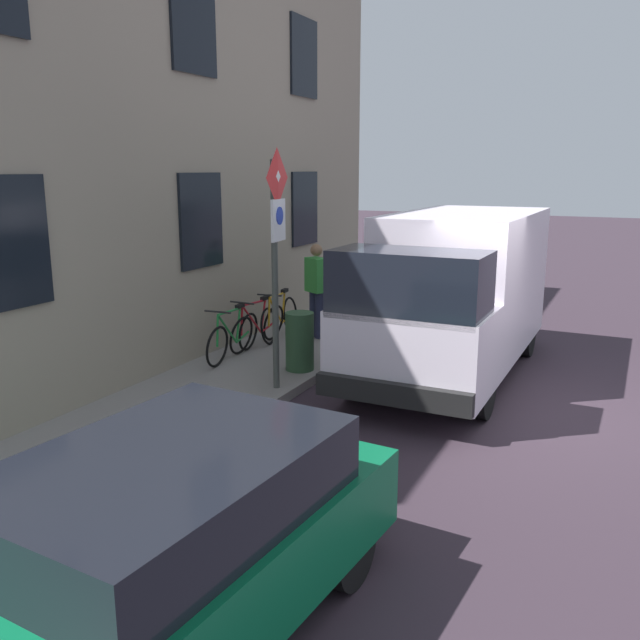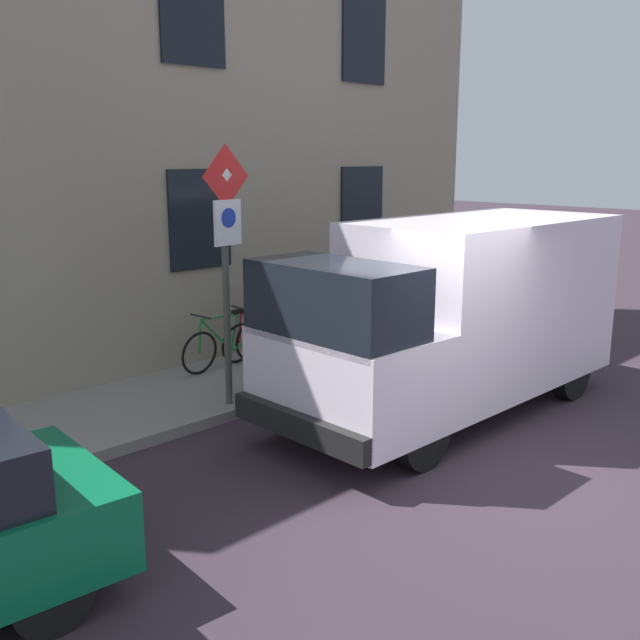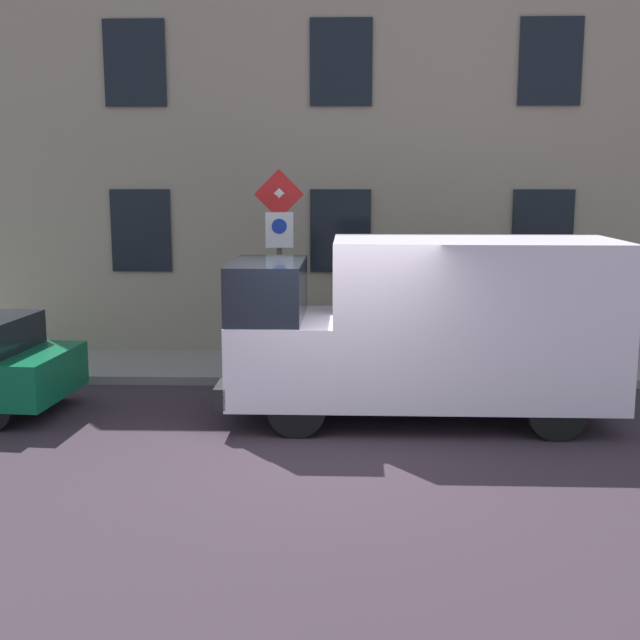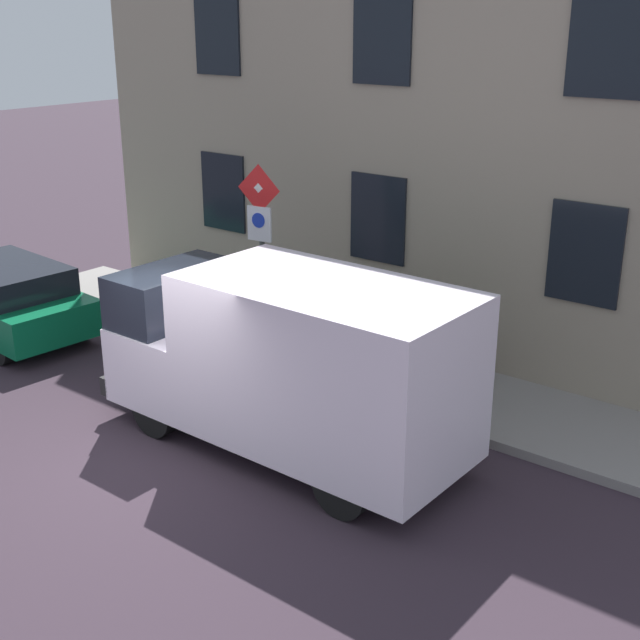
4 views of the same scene
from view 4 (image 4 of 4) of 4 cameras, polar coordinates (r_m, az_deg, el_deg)
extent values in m
plane|color=#342831|center=(11.97, -10.47, -8.93)|extent=(80.00, 80.00, 0.00)
cube|color=gray|center=(14.60, 1.32, -2.79)|extent=(2.16, 15.29, 0.14)
cube|color=gray|center=(14.78, 4.83, 12.04)|extent=(0.70, 13.29, 7.39)
cube|color=black|center=(13.08, 17.24, 4.22)|extent=(0.06, 1.10, 1.50)
cube|color=black|center=(14.72, 3.88, 6.76)|extent=(0.06, 1.10, 1.50)
cube|color=black|center=(16.99, -6.45, 8.46)|extent=(0.06, 1.10, 1.50)
cube|color=black|center=(12.65, 18.66, 17.21)|extent=(0.06, 1.10, 1.50)
cube|color=black|center=(14.34, 4.17, 18.35)|extent=(0.06, 1.10, 1.50)
cube|color=black|center=(16.66, -6.86, 18.48)|extent=(0.06, 1.10, 1.50)
cylinder|color=#474C47|center=(14.02, -3.84, 3.36)|extent=(0.09, 0.09, 3.16)
pyramid|color=silver|center=(13.64, -4.16, 8.64)|extent=(0.11, 0.50, 0.50)
pyramid|color=red|center=(13.64, -4.15, 8.65)|extent=(0.10, 0.56, 0.56)
cube|color=white|center=(13.77, -4.06, 6.41)|extent=(0.10, 0.44, 0.56)
cylinder|color=#1933B2|center=(13.74, -4.13, 6.64)|extent=(0.04, 0.24, 0.24)
cube|color=white|center=(11.02, 0.31, -3.03)|extent=(2.04, 3.82, 2.18)
cube|color=white|center=(12.87, -8.82, -2.38)|extent=(2.01, 1.42, 1.10)
cube|color=black|center=(12.71, -9.67, 1.60)|extent=(1.93, 1.00, 0.84)
cube|color=black|center=(13.54, -10.90, -3.06)|extent=(2.00, 0.18, 0.28)
cylinder|color=black|center=(12.38, -10.94, -5.95)|extent=(0.23, 0.76, 0.76)
cylinder|color=black|center=(13.47, -5.28, -3.47)|extent=(0.23, 0.76, 0.76)
cylinder|color=black|center=(10.34, 1.49, -11.11)|extent=(0.23, 0.76, 0.76)
cylinder|color=black|center=(11.61, 6.79, -7.53)|extent=(0.23, 0.76, 0.76)
cube|color=#0A6139|center=(16.92, -20.39, 1.00)|extent=(2.06, 4.13, 0.64)
cube|color=black|center=(16.60, -20.27, 2.48)|extent=(1.79, 2.52, 0.60)
cylinder|color=black|center=(18.46, -20.10, 1.65)|extent=(0.23, 0.61, 0.60)
cylinder|color=black|center=(15.57, -20.49, -1.72)|extent=(0.23, 0.61, 0.60)
cylinder|color=black|center=(16.25, -15.69, -0.28)|extent=(0.23, 0.61, 0.60)
torus|color=black|center=(14.25, 5.89, -1.75)|extent=(0.20, 0.67, 0.66)
torus|color=black|center=(13.88, 9.81, -2.56)|extent=(0.20, 0.67, 0.66)
cylinder|color=orange|center=(14.05, 7.16, -1.23)|extent=(0.11, 0.60, 0.60)
cylinder|color=orange|center=(13.92, 7.49, -0.24)|extent=(0.12, 0.73, 0.07)
cylinder|color=orange|center=(13.92, 8.52, -1.56)|extent=(0.06, 0.19, 0.55)
cylinder|color=orange|center=(13.96, 8.99, -2.55)|extent=(0.09, 0.43, 0.12)
cylinder|color=orange|center=(14.15, 6.02, -0.84)|extent=(0.05, 0.09, 0.50)
cube|color=black|center=(13.79, 8.87, -0.41)|extent=(0.10, 0.21, 0.06)
cylinder|color=#262626|center=(14.04, 6.15, 0.28)|extent=(0.46, 0.09, 0.03)
torus|color=black|center=(14.71, 3.47, -0.97)|extent=(0.17, 0.66, 0.66)
torus|color=black|center=(14.16, 6.92, -1.93)|extent=(0.17, 0.66, 0.66)
cylinder|color=#B51823|center=(14.45, 4.57, -0.51)|extent=(0.05, 0.60, 0.60)
cylinder|color=#B51823|center=(14.32, 4.85, 0.44)|extent=(0.05, 0.73, 0.07)
cylinder|color=#B51823|center=(14.27, 5.77, -0.89)|extent=(0.04, 0.19, 0.55)
cylinder|color=#B51823|center=(14.28, 6.19, -1.88)|extent=(0.04, 0.43, 0.12)
cylinder|color=#B51823|center=(14.61, 3.57, -0.09)|extent=(0.04, 0.09, 0.50)
cube|color=black|center=(14.12, 6.06, 0.22)|extent=(0.08, 0.20, 0.06)
cylinder|color=#262626|center=(14.49, 3.68, 0.99)|extent=(0.46, 0.04, 0.03)
torus|color=black|center=(15.09, 0.94, -0.38)|extent=(0.16, 0.67, 0.66)
torus|color=black|center=(14.59, 4.40, -1.17)|extent=(0.16, 0.67, 0.66)
cylinder|color=#208939|center=(14.86, 2.04, 0.12)|extent=(0.08, 0.60, 0.60)
cylinder|color=#208939|center=(14.73, 2.30, 1.06)|extent=(0.09, 0.73, 0.07)
cylinder|color=#208939|center=(14.69, 3.24, -0.21)|extent=(0.05, 0.19, 0.55)
cylinder|color=#208939|center=(14.70, 3.68, -1.16)|extent=(0.07, 0.43, 0.12)
cylinder|color=#208939|center=(15.00, 1.02, 0.49)|extent=(0.04, 0.09, 0.50)
cube|color=black|center=(14.55, 3.51, 0.89)|extent=(0.09, 0.21, 0.06)
cylinder|color=#262626|center=(14.89, 1.11, 1.55)|extent=(0.46, 0.06, 0.03)
cylinder|color=#262B47|center=(13.44, 8.01, -2.78)|extent=(0.16, 0.16, 0.85)
cylinder|color=#262B47|center=(13.35, 7.34, -2.89)|extent=(0.16, 0.16, 0.85)
cube|color=green|center=(13.13, 7.82, 0.12)|extent=(0.48, 0.42, 0.62)
sphere|color=#936B4C|center=(12.99, 7.91, 1.99)|extent=(0.22, 0.22, 0.22)
cylinder|color=#2D5133|center=(13.90, -0.64, -1.68)|extent=(0.44, 0.44, 0.90)
camera|label=1|loc=(17.97, -33.96, 8.50)|focal=37.60mm
camera|label=2|loc=(14.91, -40.64, 5.85)|focal=40.40mm
camera|label=3|loc=(8.84, -67.58, -8.91)|focal=45.29mm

